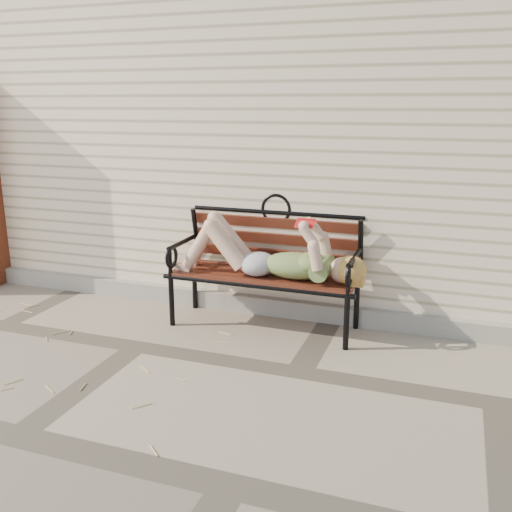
% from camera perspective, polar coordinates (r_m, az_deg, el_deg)
% --- Properties ---
extents(ground, '(80.00, 80.00, 0.00)m').
position_cam_1_polar(ground, '(4.39, -11.80, -8.86)').
color(ground, gray).
rests_on(ground, ground).
extents(house_wall, '(8.00, 4.00, 3.00)m').
position_cam_1_polar(house_wall, '(6.76, 0.98, 12.91)').
color(house_wall, beige).
rests_on(house_wall, ground).
extents(foundation_strip, '(8.00, 0.10, 0.15)m').
position_cam_1_polar(foundation_strip, '(5.15, -6.30, -4.06)').
color(foundation_strip, '#A29E93').
rests_on(foundation_strip, ground).
extents(garden_bench, '(1.62, 0.64, 1.05)m').
position_cam_1_polar(garden_bench, '(4.57, 1.18, 0.22)').
color(garden_bench, black).
rests_on(garden_bench, ground).
extents(reading_woman, '(1.52, 0.35, 0.48)m').
position_cam_1_polar(reading_woman, '(4.44, 0.82, 0.25)').
color(reading_woman, '#0B374E').
rests_on(reading_woman, ground).
extents(straw_scatter, '(2.96, 1.45, 0.01)m').
position_cam_1_polar(straw_scatter, '(4.31, -19.89, -9.87)').
color(straw_scatter, '#E6BF70').
rests_on(straw_scatter, ground).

